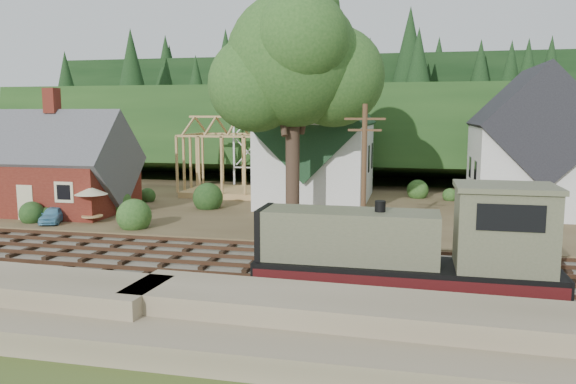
# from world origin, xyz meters

# --- Properties ---
(ground) EXTENTS (140.00, 140.00, 0.00)m
(ground) POSITION_xyz_m (0.00, 0.00, 0.00)
(ground) COLOR #384C1E
(ground) RESTS_ON ground
(embankment) EXTENTS (64.00, 5.00, 1.60)m
(embankment) POSITION_xyz_m (0.00, -8.50, 0.00)
(embankment) COLOR #7F7259
(embankment) RESTS_ON ground
(railroad_bed) EXTENTS (64.00, 11.00, 0.16)m
(railroad_bed) POSITION_xyz_m (0.00, 0.00, 0.08)
(railroad_bed) COLOR #726B5B
(railroad_bed) RESTS_ON ground
(village_flat) EXTENTS (64.00, 26.00, 0.30)m
(village_flat) POSITION_xyz_m (0.00, 18.00, 0.15)
(village_flat) COLOR brown
(village_flat) RESTS_ON ground
(hillside) EXTENTS (70.00, 28.96, 12.74)m
(hillside) POSITION_xyz_m (0.00, 42.00, 0.00)
(hillside) COLOR #1E3F19
(hillside) RESTS_ON ground
(ridge) EXTENTS (80.00, 20.00, 12.00)m
(ridge) POSITION_xyz_m (0.00, 58.00, 0.00)
(ridge) COLOR black
(ridge) RESTS_ON ground
(depot) EXTENTS (10.80, 7.41, 9.00)m
(depot) POSITION_xyz_m (-16.00, 11.00, 3.21)
(depot) COLOR #551A13
(depot) RESTS_ON village_flat
(church) EXTENTS (8.40, 15.17, 13.00)m
(church) POSITION_xyz_m (2.00, 19.68, 5.18)
(church) COLOR silver
(church) RESTS_ON village_flat
(farmhouse) EXTENTS (8.40, 10.80, 10.60)m
(farmhouse) POSITION_xyz_m (18.00, 19.00, 4.87)
(farmhouse) COLOR silver
(farmhouse) RESTS_ON village_flat
(timber_frame) EXTENTS (8.20, 6.20, 6.99)m
(timber_frame) POSITION_xyz_m (-6.00, 22.00, 3.27)
(timber_frame) COLOR tan
(timber_frame) RESTS_ON village_flat
(lattice_tower) EXTENTS (3.20, 3.20, 12.12)m
(lattice_tower) POSITION_xyz_m (-6.00, 28.00, 10.03)
(lattice_tower) COLOR silver
(lattice_tower) RESTS_ON village_flat
(big_tree) EXTENTS (10.90, 8.40, 14.70)m
(big_tree) POSITION_xyz_m (2.17, 10.08, 10.22)
(big_tree) COLOR #38281E
(big_tree) RESTS_ON village_flat
(telegraph_pole_near) EXTENTS (2.20, 0.28, 8.00)m
(telegraph_pole_near) POSITION_xyz_m (7.00, 5.20, 4.25)
(telegraph_pole_near) COLOR #4C331E
(telegraph_pole_near) RESTS_ON ground
(locomotive) EXTENTS (11.67, 2.92, 4.68)m
(locomotive) POSITION_xyz_m (9.80, -3.00, 2.08)
(locomotive) COLOR black
(locomotive) RESTS_ON railroad_bed
(car_blue) EXTENTS (2.23, 3.34, 1.06)m
(car_blue) POSITION_xyz_m (-13.64, 7.09, 0.83)
(car_blue) COLOR #61ABD0
(car_blue) RESTS_ON village_flat
(patio_set) EXTENTS (2.14, 2.14, 2.38)m
(patio_set) POSITION_xyz_m (-11.08, 7.64, 2.33)
(patio_set) COLOR silver
(patio_set) RESTS_ON village_flat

